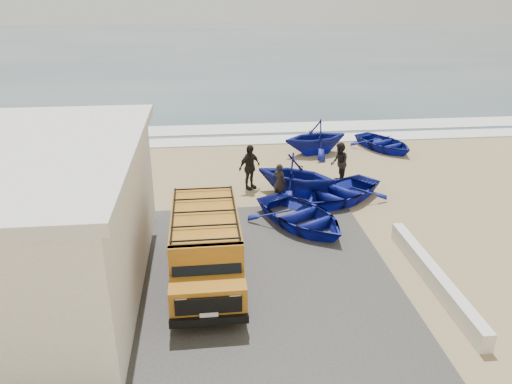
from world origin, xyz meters
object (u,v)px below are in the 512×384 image
boat_mid_left (296,175)px  boat_far_left (316,137)px  fisherman_front (279,182)px  boat_near_right (340,192)px  boat_near_left (301,216)px  van (206,245)px  boat_far_right (384,143)px  fisherman_middle (339,163)px  parapet (434,277)px  fisherman_back (250,167)px

boat_mid_left → boat_far_left: (1.99, 5.29, 0.00)m
fisherman_front → boat_near_right: bearing=-148.3°
boat_near_left → van: bearing=-166.7°
boat_mid_left → boat_far_right: 8.00m
van → fisherman_middle: size_ratio=2.74×
boat_near_right → boat_far_left: size_ratio=1.16×
boat_near_left → fisherman_middle: fisherman_middle is taller
boat_near_right → boat_far_left: boat_far_left is taller
boat_near_right → boat_mid_left: bearing=-153.4°
parapet → boat_far_left: boat_far_left is taller
boat_far_left → boat_near_right: bearing=-17.6°
boat_near_left → fisherman_front: size_ratio=2.60×
boat_near_right → boat_near_left: bearing=-80.4°
boat_far_right → fisherman_front: 8.91m
boat_near_left → boat_near_right: bearing=17.9°
fisherman_back → boat_near_left: bearing=-106.2°
boat_mid_left → fisherman_back: (-1.85, 0.88, 0.09)m
boat_near_left → boat_far_right: bearing=25.5°
parapet → boat_far_left: (-0.84, 12.43, 0.62)m
boat_mid_left → boat_far_right: bearing=-15.2°
boat_near_right → boat_mid_left: (-1.69, 0.83, 0.49)m
parapet → boat_mid_left: boat_mid_left is taller
fisherman_middle → fisherman_back: 3.98m
van → fisherman_middle: van is taller
boat_far_left → fisherman_middle: (0.14, -4.19, 0.03)m
boat_near_left → boat_far_left: 8.60m
parapet → boat_mid_left: size_ratio=1.76×
boat_mid_left → fisherman_front: boat_mid_left is taller
parapet → boat_mid_left: (-2.83, 7.14, 0.62)m
boat_far_right → boat_far_left: bearing=158.4°
fisherman_front → parapet: bearing=157.5°
parapet → boat_far_right: 13.00m
van → fisherman_back: 7.25m
fisherman_middle → boat_mid_left: bearing=-56.6°
fisherman_front → boat_far_right: bearing=-98.3°
parapet → boat_far_right: size_ratio=1.66×
boat_near_left → fisherman_front: 2.52m
fisherman_middle → fisherman_back: fisherman_back is taller
boat_near_right → boat_far_right: bearing=110.2°
boat_near_left → boat_near_right: boat_near_left is taller
boat_near_left → boat_mid_left: boat_mid_left is taller
boat_near_left → fisherman_back: size_ratio=2.09×
parapet → fisherman_back: 9.30m
boat_mid_left → fisherman_middle: bearing=-31.5°
van → boat_mid_left: van is taller
van → boat_mid_left: (3.79, 6.11, -0.27)m
van → boat_far_left: (5.78, 11.40, -0.27)m
parapet → boat_far_left: size_ratio=1.76×
boat_near_left → boat_mid_left: bearing=54.9°
van → boat_near_left: bearing=41.7°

